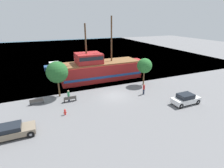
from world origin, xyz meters
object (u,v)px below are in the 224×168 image
at_px(bench_promenade_east, 70,99).
at_px(pedestrian_walking_far, 144,89).
at_px(fire_hydrant, 65,112).
at_px(bench_promenade_west, 37,101).
at_px(parked_car_curb_mid, 186,99).
at_px(pirate_ship, 100,69).
at_px(parked_car_curb_front, 10,131).
at_px(pedestrian_walking_near, 69,96).
at_px(moored_boat_dockside, 56,66).

distance_m(bench_promenade_east, pedestrian_walking_far, 11.33).
bearing_deg(fire_hydrant, bench_promenade_east, 69.84).
bearing_deg(bench_promenade_west, parked_car_curb_mid, -22.95).
relative_size(pirate_ship, parked_car_curb_mid, 4.17).
relative_size(bench_promenade_east, pedestrian_walking_far, 1.01).
height_order(parked_car_curb_front, bench_promenade_west, parked_car_curb_front).
xyz_separation_m(parked_car_curb_mid, fire_hydrant, (-15.94, 3.61, -0.34)).
height_order(bench_promenade_west, pedestrian_walking_far, pedestrian_walking_far).
bearing_deg(pedestrian_walking_near, pirate_ship, 45.95).
distance_m(pirate_ship, bench_promenade_east, 10.99).
bearing_deg(pirate_ship, bench_promenade_east, -133.13).
bearing_deg(parked_car_curb_front, parked_car_curb_mid, -3.51).
distance_m(parked_car_curb_front, parked_car_curb_mid, 21.73).
height_order(moored_boat_dockside, bench_promenade_west, moored_boat_dockside).
bearing_deg(parked_car_curb_mid, moored_boat_dockside, 119.06).
bearing_deg(pirate_ship, fire_hydrant, -127.36).
distance_m(moored_boat_dockside, pedestrian_walking_near, 18.92).
height_order(bench_promenade_east, bench_promenade_west, same).
distance_m(moored_boat_dockside, fire_hydrant, 22.53).
xyz_separation_m(moored_boat_dockside, pedestrian_walking_far, (10.98, -20.95, 0.26)).
xyz_separation_m(bench_promenade_west, pedestrian_walking_far, (15.59, -2.94, 0.46)).
bearing_deg(bench_promenade_east, parked_car_curb_mid, -25.78).
bearing_deg(fire_hydrant, moored_boat_dockside, 86.32).
relative_size(pirate_ship, pedestrian_walking_near, 9.47).
distance_m(moored_boat_dockside, bench_promenade_west, 18.58).
distance_m(bench_promenade_west, pedestrian_walking_far, 15.87).
relative_size(pirate_ship, bench_promenade_east, 9.45).
height_order(parked_car_curb_front, bench_promenade_east, parked_car_curb_front).
bearing_deg(parked_car_curb_mid, pedestrian_walking_far, 124.31).
xyz_separation_m(fire_hydrant, bench_promenade_west, (-3.16, 4.48, 0.03)).
distance_m(parked_car_curb_front, fire_hydrant, 6.19).
bearing_deg(parked_car_curb_mid, pirate_ship, 115.69).
xyz_separation_m(pirate_ship, fire_hydrant, (-8.71, -11.41, -1.61)).
bearing_deg(pedestrian_walking_far, moored_boat_dockside, 117.67).
bearing_deg(moored_boat_dockside, bench_promenade_west, -104.35).
relative_size(parked_car_curb_mid, bench_promenade_east, 2.27).
bearing_deg(pedestrian_walking_far, pirate_ship, 110.61).
relative_size(moored_boat_dockside, fire_hydrant, 7.09).
xyz_separation_m(bench_promenade_east, bench_promenade_west, (-4.44, 1.00, 0.00)).
distance_m(parked_car_curb_mid, fire_hydrant, 16.35).
relative_size(bench_promenade_east, pedestrian_walking_near, 1.00).
bearing_deg(pedestrian_walking_near, pedestrian_walking_far, -10.19).
distance_m(bench_promenade_east, bench_promenade_west, 4.55).
bearing_deg(fire_hydrant, bench_promenade_west, 125.22).
height_order(pirate_ship, fire_hydrant, pirate_ship).
xyz_separation_m(pirate_ship, pedestrian_walking_near, (-7.59, -7.85, -1.12)).
height_order(moored_boat_dockside, pedestrian_walking_far, pedestrian_walking_far).
distance_m(parked_car_curb_mid, bench_promenade_west, 20.74).
xyz_separation_m(parked_car_curb_front, pedestrian_walking_far, (18.18, 3.81, 0.22)).
bearing_deg(parked_car_curb_mid, bench_promenade_west, 157.05).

